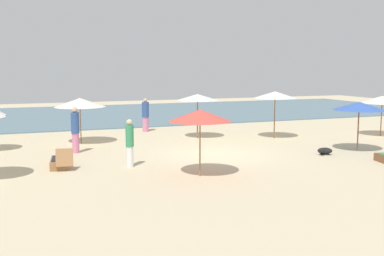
# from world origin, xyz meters

# --- Properties ---
(ground_plane) EXTENTS (60.00, 60.00, 0.00)m
(ground_plane) POSITION_xyz_m (0.00, 0.00, 0.00)
(ground_plane) COLOR beige
(ocean_water) EXTENTS (48.00, 16.00, 0.06)m
(ocean_water) POSITION_xyz_m (0.00, 17.00, 0.03)
(ocean_water) COLOR slate
(ocean_water) RESTS_ON ground_plane
(umbrella_0) EXTENTS (2.29, 2.29, 2.06)m
(umbrella_0) POSITION_xyz_m (-4.56, 4.69, 1.86)
(umbrella_0) COLOR brown
(umbrella_0) RESTS_ON ground_plane
(umbrella_1) EXTENTS (2.08, 2.08, 2.05)m
(umbrella_1) POSITION_xyz_m (5.78, -1.45, 1.87)
(umbrella_1) COLOR brown
(umbrella_1) RESTS_ON ground_plane
(umbrella_2) EXTENTS (2.02, 2.02, 2.15)m
(umbrella_2) POSITION_xyz_m (0.96, 4.23, 2.00)
(umbrella_2) COLOR brown
(umbrella_2) RESTS_ON ground_plane
(umbrella_4) EXTENTS (2.05, 2.05, 2.28)m
(umbrella_4) POSITION_xyz_m (4.44, 2.86, 2.11)
(umbrella_4) COLOR brown
(umbrella_4) RESTS_ON ground_plane
(umbrella_6) EXTENTS (1.99, 1.99, 2.14)m
(umbrella_6) POSITION_xyz_m (-1.97, -3.24, 1.95)
(umbrella_6) COLOR olive
(umbrella_6) RESTS_ON ground_plane
(umbrella_7) EXTENTS (2.22, 2.22, 2.02)m
(umbrella_7) POSITION_xyz_m (9.82, 1.56, 1.83)
(umbrella_7) COLOR brown
(umbrella_7) RESTS_ON ground_plane
(lounger_0) EXTENTS (0.80, 1.71, 0.73)m
(lounger_0) POSITION_xyz_m (-5.97, -0.21, 0.18)
(lounger_0) COLOR olive
(lounger_0) RESTS_ON ground_plane
(person_0) EXTENTS (0.42, 0.42, 1.79)m
(person_0) POSITION_xyz_m (-0.76, 7.42, 0.90)
(person_0) COLOR #D17299
(person_0) RESTS_ON ground_plane
(person_2) EXTENTS (0.38, 0.38, 1.86)m
(person_2) POSITION_xyz_m (-5.10, 2.36, 0.95)
(person_2) COLOR #D17299
(person_2) RESTS_ON ground_plane
(person_3) EXTENTS (0.30, 0.30, 1.67)m
(person_3) POSITION_xyz_m (-3.70, -1.05, 0.86)
(person_3) COLOR white
(person_3) RESTS_ON ground_plane
(dog) EXTENTS (0.64, 0.50, 0.30)m
(dog) POSITION_xyz_m (4.01, -1.65, 0.16)
(dog) COLOR black
(dog) RESTS_ON ground_plane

